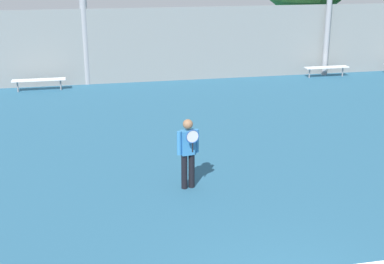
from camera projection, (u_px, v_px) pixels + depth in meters
name	position (u px, v px, depth m)	size (l,w,h in m)	color
tennis_player	(188.00, 150.00, 11.98)	(0.51, 0.44, 1.64)	black
bench_courtside_far	(39.00, 80.00, 21.13)	(2.06, 0.40, 0.47)	white
bench_by_gate	(327.00, 68.00, 23.59)	(1.98, 0.40, 0.47)	white
back_fence	(150.00, 45.00, 22.44)	(34.77, 0.06, 3.10)	gray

